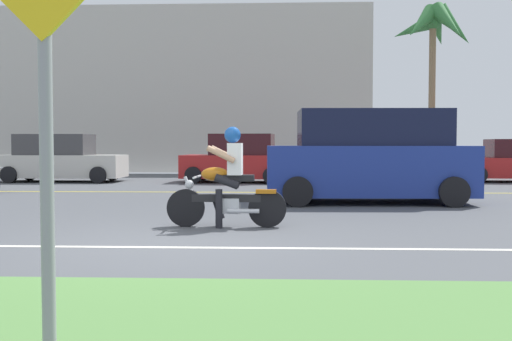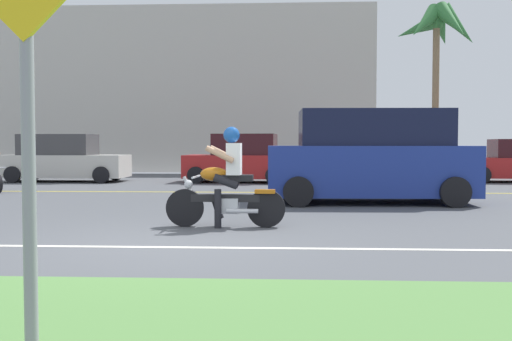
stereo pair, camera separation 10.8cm
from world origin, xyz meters
The scene contains 11 objects.
ground centered at (0.00, 3.00, -0.02)m, with size 56.00×30.00×0.04m, color #4C4F54.
lane_line_near centered at (0.00, -0.26, 0.00)m, with size 50.40×0.12×0.01m, color silver.
lane_line_far centered at (0.00, 8.24, 0.00)m, with size 50.40×0.12×0.01m, color yellow.
motorcyclist centered at (0.60, 1.61, 0.67)m, with size 1.90×0.62×1.59m.
suv_nearby centered at (3.42, 5.65, 1.00)m, with size 4.73×2.31×2.06m.
parked_car_0 centered at (-6.20, 12.46, 0.76)m, with size 4.24×1.83×1.64m.
parked_car_1 centered at (-0.02, 12.44, 0.76)m, with size 3.73×2.17×1.65m.
parked_car_2 centered at (5.07, 12.45, 0.77)m, with size 3.70×1.98×1.66m.
palm_tree_0 centered at (7.34, 15.42, 5.59)m, with size 3.19×3.32×6.71m.
street_sign centered at (0.41, -5.09, 1.45)m, with size 0.62×0.06×2.38m.
building_far centered at (-3.84, 21.00, 3.81)m, with size 18.80×4.00×7.62m, color #BCB7AD.
Camera 2 is at (1.54, -7.60, 1.32)m, focal length 41.25 mm.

